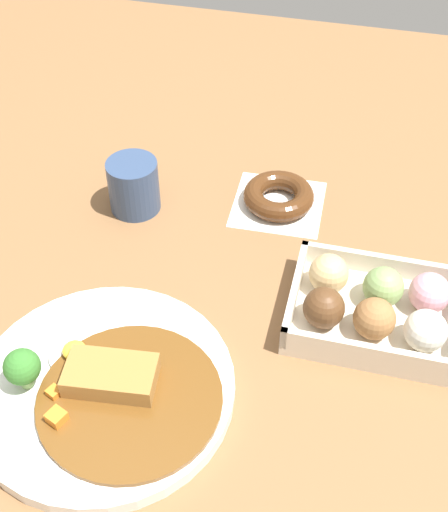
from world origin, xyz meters
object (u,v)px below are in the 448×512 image
Objects in this scene: curry_plate at (104,387)px; donut_box at (376,307)px; coffee_mug at (134,186)px; chocolate_ring_donut at (279,197)px.

curry_plate reaches higher than donut_box.
coffee_mug reaches higher than curry_plate.
donut_box is at bearing -21.07° from coffee_mug.
coffee_mug is at bearing 103.29° from curry_plate.
coffee_mug is (-0.07, 0.32, 0.02)m from curry_plate.
curry_plate is 3.73× the size of coffee_mug.
chocolate_ring_donut is at bearing 128.84° from donut_box.
chocolate_ring_donut is at bearing 15.40° from coffee_mug.
curry_plate is 0.33m from donut_box.
coffee_mug reaches higher than chocolate_ring_donut.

